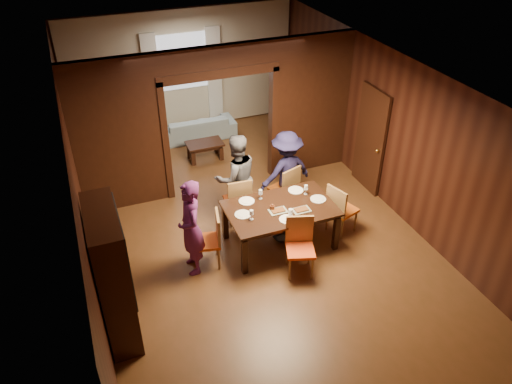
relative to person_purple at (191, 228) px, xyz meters
name	(u,v)px	position (x,y,z in m)	size (l,w,h in m)	color
floor	(251,228)	(1.24, 0.66, -0.82)	(9.00, 9.00, 0.00)	#543317
ceiling	(250,75)	(1.24, 0.66, 2.08)	(5.50, 9.00, 0.02)	silver
room_walls	(216,112)	(1.24, 2.54, 0.68)	(5.52, 9.01, 2.90)	black
person_purple	(191,228)	(0.00, 0.00, 0.00)	(0.60, 0.39, 1.65)	#5F205A
person_grey	(236,178)	(1.14, 1.11, 0.02)	(0.82, 0.64, 1.68)	#535259
person_navy	(286,171)	(2.11, 1.07, -0.03)	(1.02, 0.59, 1.58)	#191637
sofa	(197,127)	(1.32, 4.51, -0.55)	(1.84, 0.72, 0.54)	#99B6C8
serving_bowl	(284,201)	(1.66, 0.18, -0.02)	(0.36, 0.36, 0.09)	black
dining_table	(280,225)	(1.56, 0.08, -0.44)	(1.81, 1.13, 0.76)	black
coffee_table	(205,151)	(1.21, 3.42, -0.62)	(0.80, 0.50, 0.40)	black
chair_left	(206,240)	(0.24, 0.04, -0.34)	(0.44, 0.44, 0.97)	#D15013
chair_right	(343,208)	(2.74, 0.02, -0.34)	(0.44, 0.44, 0.97)	#C55212
chair_far_l	(237,199)	(1.10, 0.96, -0.34)	(0.44, 0.44, 0.97)	#D14713
chair_far_r	(283,187)	(2.04, 1.01, -0.34)	(0.44, 0.44, 0.97)	#D25913
chair_near	(300,248)	(1.56, -0.71, -0.34)	(0.44, 0.44, 0.97)	#F24816
hutch	(112,275)	(-1.29, -0.84, 0.18)	(0.40, 1.20, 2.00)	black
door_right	(370,140)	(3.94, 1.16, 0.23)	(0.06, 0.90, 2.10)	black
window_far	(182,62)	(1.24, 5.10, 0.88)	(1.20, 0.03, 1.30)	silver
curtain_left	(153,85)	(0.49, 5.06, 0.43)	(0.35, 0.06, 2.40)	white
curtain_right	(214,76)	(1.99, 5.06, 0.43)	(0.35, 0.06, 2.40)	white
plate_left	(243,214)	(0.90, 0.12, -0.06)	(0.27, 0.27, 0.01)	silver
plate_far_l	(247,201)	(1.10, 0.46, -0.06)	(0.27, 0.27, 0.01)	white
plate_far_r	(296,190)	(2.02, 0.46, -0.06)	(0.27, 0.27, 0.01)	white
plate_right	(318,199)	(2.26, 0.07, -0.06)	(0.27, 0.27, 0.01)	silver
plate_near	(287,219)	(1.53, -0.27, -0.06)	(0.27, 0.27, 0.01)	white
platter_a	(278,211)	(1.47, -0.01, -0.05)	(0.30, 0.20, 0.04)	gray
platter_b	(301,210)	(1.84, -0.13, -0.05)	(0.30, 0.20, 0.04)	gray
wineglass_left	(251,215)	(0.99, -0.05, 0.03)	(0.08, 0.08, 0.18)	white
wineglass_far	(261,194)	(1.35, 0.45, 0.03)	(0.08, 0.08, 0.18)	silver
wineglass_right	(306,190)	(2.13, 0.29, 0.03)	(0.08, 0.08, 0.18)	white
tumbler	(291,213)	(1.61, -0.20, 0.01)	(0.07, 0.07, 0.14)	white
condiment_jar	(272,207)	(1.40, 0.06, -0.01)	(0.08, 0.08, 0.11)	#512513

